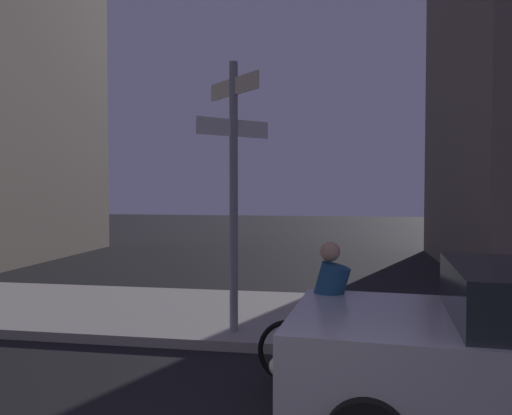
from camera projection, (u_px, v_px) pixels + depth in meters
sidewalk_kerb at (296, 318)px, 8.23m from camera, size 40.00×3.36×0.14m
signpost at (234, 176)px, 7.14m from camera, size 0.88×0.88×3.84m
cyclist at (334, 320)px, 5.48m from camera, size 1.82×0.35×1.61m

